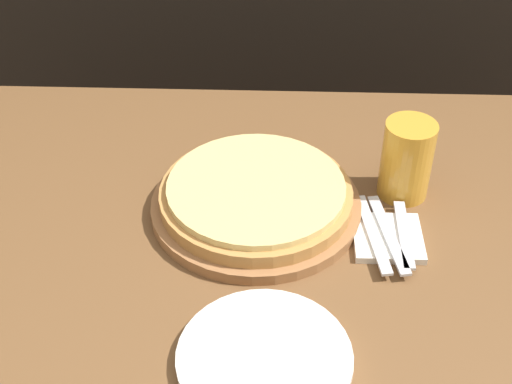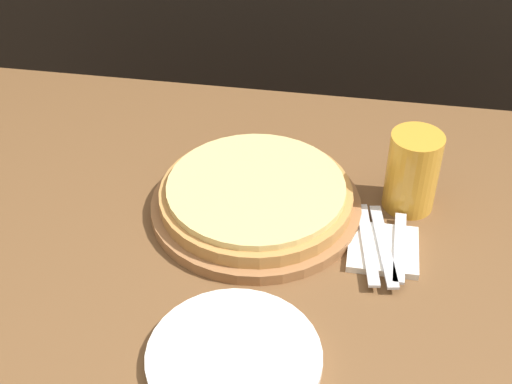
# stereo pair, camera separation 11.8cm
# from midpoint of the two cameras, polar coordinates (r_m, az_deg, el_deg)

# --- Properties ---
(dining_table) EXTENTS (1.59, 0.90, 0.72)m
(dining_table) POSITION_cam_midpoint_polar(r_m,az_deg,el_deg) (1.43, -1.59, -14.27)
(dining_table) COLOR brown
(dining_table) RESTS_ON ground_plane
(pizza_on_board) EXTENTS (0.35, 0.35, 0.06)m
(pizza_on_board) POSITION_cam_midpoint_polar(r_m,az_deg,el_deg) (1.19, -2.84, -0.64)
(pizza_on_board) COLOR #99663D
(pizza_on_board) RESTS_ON dining_table
(beer_glass) EXTENTS (0.09, 0.09, 0.14)m
(beer_glass) POSITION_cam_midpoint_polar(r_m,az_deg,el_deg) (1.21, 9.29, 2.69)
(beer_glass) COLOR gold
(beer_glass) RESTS_ON dining_table
(dinner_plate) EXTENTS (0.24, 0.24, 0.02)m
(dinner_plate) POSITION_cam_midpoint_polar(r_m,az_deg,el_deg) (0.98, -2.57, -13.35)
(dinner_plate) COLOR white
(dinner_plate) RESTS_ON dining_table
(napkin_stack) EXTENTS (0.11, 0.11, 0.01)m
(napkin_stack) POSITION_cam_midpoint_polar(r_m,az_deg,el_deg) (1.15, 7.64, -3.77)
(napkin_stack) COLOR white
(napkin_stack) RESTS_ON dining_table
(fork) EXTENTS (0.05, 0.19, 0.00)m
(fork) POSITION_cam_midpoint_polar(r_m,az_deg,el_deg) (1.14, 6.43, -3.44)
(fork) COLOR silver
(fork) RESTS_ON napkin_stack
(dinner_knife) EXTENTS (0.05, 0.19, 0.00)m
(dinner_knife) POSITION_cam_midpoint_polar(r_m,az_deg,el_deg) (1.15, 7.67, -3.46)
(dinner_knife) COLOR silver
(dinner_knife) RESTS_ON napkin_stack
(spoon) EXTENTS (0.02, 0.16, 0.00)m
(spoon) POSITION_cam_midpoint_polar(r_m,az_deg,el_deg) (1.15, 8.91, -3.47)
(spoon) COLOR silver
(spoon) RESTS_ON napkin_stack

